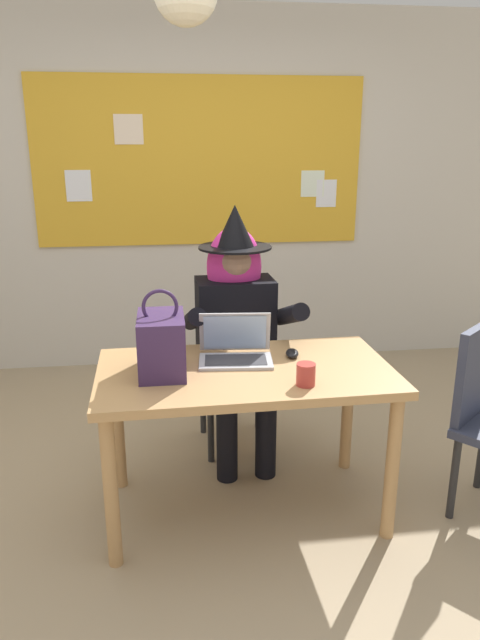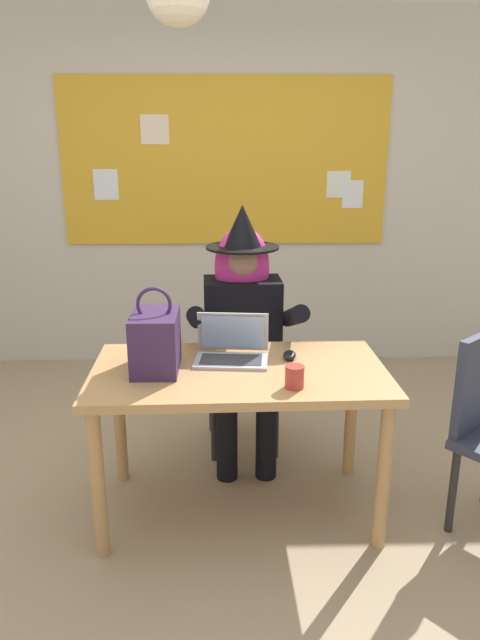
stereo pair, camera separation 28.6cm
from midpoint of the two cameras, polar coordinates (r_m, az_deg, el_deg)
ground_plane at (r=2.90m, az=1.65°, el=-18.77°), size 24.00×24.00×0.00m
wall_back_bulletin at (r=4.49m, az=0.32°, el=12.35°), size 6.67×2.25×2.62m
desk_main at (r=2.65m, az=2.93°, el=-6.77°), size 1.33×0.74×0.73m
chair_at_desk at (r=3.35m, az=2.49°, el=-3.59°), size 0.44×0.44×0.91m
person_costumed at (r=3.15m, az=2.83°, el=0.27°), size 0.61×0.67×1.38m
laptop at (r=2.70m, az=2.14°, el=-2.95°), size 0.36×0.27×0.21m
computer_mouse at (r=2.74m, az=7.78°, el=-3.48°), size 0.08×0.11×0.03m
handbag at (r=2.56m, az=-5.22°, el=-2.09°), size 0.20×0.30×0.38m
coffee_mug at (r=2.42m, az=8.66°, el=-5.60°), size 0.08×0.08×0.09m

